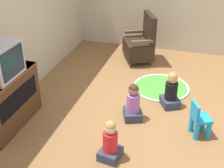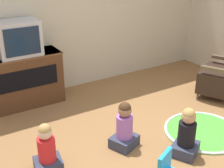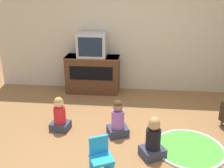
# 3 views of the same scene
# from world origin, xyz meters

# --- Properties ---
(ground_plane) EXTENTS (30.00, 30.00, 0.00)m
(ground_plane) POSITION_xyz_m (0.00, 0.00, 0.00)
(ground_plane) COLOR olive
(wall_back) EXTENTS (5.71, 0.12, 2.52)m
(wall_back) POSITION_xyz_m (-0.15, 2.41, 1.26)
(wall_back) COLOR beige
(wall_back) RESTS_ON ground_plane
(tv_cabinet) EXTENTS (1.13, 0.44, 0.78)m
(tv_cabinet) POSITION_xyz_m (-0.87, 2.11, 0.40)
(tv_cabinet) COLOR #4C2D19
(tv_cabinet) RESTS_ON ground_plane
(black_armchair) EXTENTS (0.82, 0.76, 0.98)m
(black_armchair) POSITION_xyz_m (1.84, 0.78, 0.37)
(black_armchair) COLOR brown
(black_armchair) RESTS_ON ground_plane
(yellow_kid_chair) EXTENTS (0.33, 0.33, 0.51)m
(yellow_kid_chair) POSITION_xyz_m (-0.32, -0.52, 0.22)
(yellow_kid_chair) COLOR #1E99DB
(yellow_kid_chair) RESTS_ON ground_plane
(play_mat) EXTENTS (0.99, 0.99, 0.04)m
(play_mat) POSITION_xyz_m (0.83, 0.17, 0.01)
(play_mat) COLOR green
(play_mat) RESTS_ON ground_plane
(child_watching_left) EXTENTS (0.32, 0.29, 0.56)m
(child_watching_left) POSITION_xyz_m (-1.13, 0.51, 0.24)
(child_watching_left) COLOR #33384C
(child_watching_left) RESTS_ON ground_plane
(child_watching_center) EXTENTS (0.37, 0.35, 0.58)m
(child_watching_center) POSITION_xyz_m (-0.20, 0.44, 0.25)
(child_watching_center) COLOR #33384C
(child_watching_center) RESTS_ON ground_plane
(child_watching_right) EXTENTS (0.39, 0.37, 0.59)m
(child_watching_right) POSITION_xyz_m (0.30, -0.05, 0.25)
(child_watching_right) COLOR #33384C
(child_watching_right) RESTS_ON ground_plane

